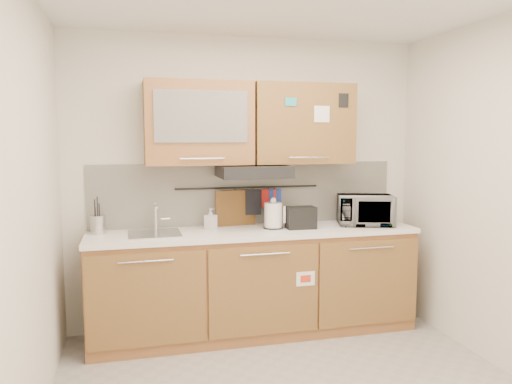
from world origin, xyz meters
TOP-DOWN VIEW (x-y plane):
  - wall_back at (0.00, 1.50)m, footprint 3.20×0.00m
  - wall_left at (-1.60, 0.00)m, footprint 0.00×3.00m
  - base_cabinet at (0.00, 1.19)m, footprint 2.80×0.64m
  - countertop at (0.00, 1.19)m, footprint 2.82×0.62m
  - backsplash at (0.00, 1.49)m, footprint 2.80×0.02m
  - upper_cabinets at (-0.00, 1.32)m, footprint 1.82×0.37m
  - range_hood at (0.00, 1.25)m, footprint 0.60×0.46m
  - sink at (-0.85, 1.21)m, footprint 0.42×0.40m
  - utensil_rail at (0.00, 1.45)m, footprint 1.30×0.02m
  - utensil_crock at (-1.30, 1.33)m, footprint 0.16×0.16m
  - kettle at (0.17, 1.21)m, footprint 0.21×0.20m
  - toaster at (0.40, 1.15)m, footprint 0.25×0.16m
  - microwave at (1.03, 1.18)m, footprint 0.56×0.46m
  - soap_bottle at (-0.37, 1.31)m, footprint 0.12×0.12m
  - cutting_board at (-0.12, 1.44)m, footprint 0.37×0.06m
  - oven_mitt at (0.25, 1.44)m, footprint 0.12×0.05m
  - dark_pouch at (0.04, 1.44)m, footprint 0.15×0.05m
  - pot_holder at (0.19, 1.44)m, footprint 0.13×0.04m

SIDE VIEW (x-z plane):
  - base_cabinet at x=0.00m, z-range -0.03..0.85m
  - countertop at x=0.00m, z-range 0.88..0.92m
  - sink at x=-0.85m, z-range 0.79..1.05m
  - utensil_crock at x=-1.30m, z-range 0.85..1.15m
  - soap_bottle at x=-0.37m, z-range 0.92..1.10m
  - cutting_board at x=-0.12m, z-range 0.79..1.24m
  - toaster at x=0.40m, z-range 0.92..1.11m
  - kettle at x=0.17m, z-range 0.89..1.16m
  - microwave at x=1.03m, z-range 0.92..1.19m
  - dark_pouch at x=0.04m, z-range 1.01..1.24m
  - oven_mitt at x=0.25m, z-range 1.04..1.24m
  - pot_holder at x=0.19m, z-range 1.08..1.24m
  - backsplash at x=0.00m, z-range 0.92..1.48m
  - utensil_rail at x=0.00m, z-range 1.25..1.27m
  - wall_left at x=-1.60m, z-range -0.20..2.80m
  - wall_back at x=0.00m, z-range -0.30..2.90m
  - range_hood at x=0.00m, z-range 1.37..1.47m
  - upper_cabinets at x=0.00m, z-range 1.48..2.18m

